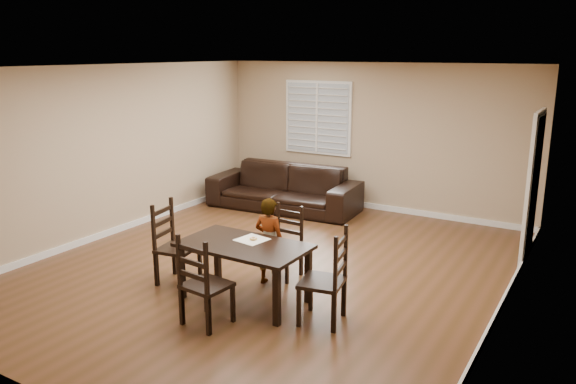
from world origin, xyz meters
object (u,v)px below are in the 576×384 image
(chair_left, at_px, (169,245))
(donut, at_px, (253,238))
(dining_table, at_px, (244,251))
(chair_right, at_px, (334,281))
(sofa, at_px, (284,188))
(chair_near, at_px, (287,243))
(chair_far, at_px, (198,287))
(child, at_px, (269,242))

(chair_left, height_order, donut, chair_left)
(dining_table, height_order, chair_left, chair_left)
(chair_right, bearing_deg, donut, -108.42)
(chair_left, height_order, sofa, chair_left)
(chair_near, bearing_deg, chair_right, -37.12)
(dining_table, relative_size, chair_right, 1.42)
(chair_far, bearing_deg, sofa, -63.92)
(child, bearing_deg, chair_left, 26.12)
(chair_right, bearing_deg, dining_table, -99.99)
(dining_table, relative_size, donut, 16.53)
(chair_right, bearing_deg, chair_left, -100.08)
(donut, bearing_deg, chair_near, 90.37)
(chair_far, relative_size, chair_right, 0.96)
(dining_table, xyz_separation_m, donut, (0.02, 0.17, 0.11))
(donut, height_order, sofa, sofa)
(chair_near, distance_m, chair_far, 1.78)
(sofa, bearing_deg, donut, -68.32)
(child, relative_size, sofa, 0.41)
(dining_table, xyz_separation_m, chair_near, (0.02, 0.96, -0.19))
(chair_right, bearing_deg, sofa, -152.81)
(sofa, bearing_deg, chair_right, -56.27)
(chair_right, height_order, sofa, chair_right)
(chair_far, xyz_separation_m, chair_left, (-1.14, 0.81, 0.01))
(chair_near, xyz_separation_m, donut, (0.01, -0.79, 0.30))
(dining_table, distance_m, donut, 0.20)
(donut, bearing_deg, chair_right, -7.92)
(donut, relative_size, sofa, 0.03)
(donut, bearing_deg, sofa, 115.64)
(dining_table, xyz_separation_m, child, (0.01, 0.55, -0.05))
(dining_table, height_order, donut, donut)
(chair_far, relative_size, donut, 11.21)
(chair_far, height_order, donut, chair_far)
(dining_table, height_order, child, child)
(chair_near, distance_m, chair_right, 1.50)
(dining_table, distance_m, chair_near, 0.98)
(dining_table, height_order, chair_near, chair_near)
(chair_near, height_order, chair_right, chair_right)
(chair_right, bearing_deg, child, -125.37)
(chair_near, relative_size, chair_left, 0.89)
(chair_near, relative_size, sofa, 0.34)
(chair_near, relative_size, chair_right, 0.88)
(dining_table, height_order, sofa, sofa)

